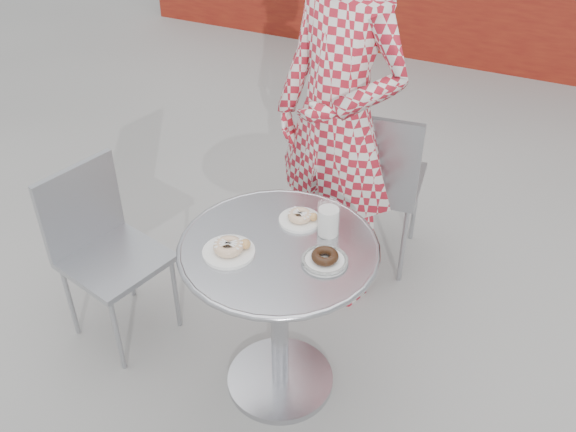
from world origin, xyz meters
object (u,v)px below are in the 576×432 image
at_px(chair_far, 374,211).
at_px(plate_far, 301,218).
at_px(bistro_table, 279,283).
at_px(milk_cup, 328,220).
at_px(plate_near, 230,249).
at_px(chair_left, 120,288).
at_px(plate_checker, 325,259).
at_px(seated_person, 339,120).

distance_m(chair_far, plate_far, 0.94).
distance_m(bistro_table, milk_cup, 0.31).
bearing_deg(plate_near, chair_far, 79.21).
bearing_deg(plate_far, chair_left, -167.10).
distance_m(chair_left, plate_checker, 1.08).
relative_size(seated_person, milk_cup, 13.74).
bearing_deg(seated_person, plate_near, -76.66).
bearing_deg(plate_checker, chair_left, 179.96).
xyz_separation_m(bistro_table, plate_checker, (0.18, -0.01, 0.19)).
height_order(chair_far, chair_left, chair_far).
relative_size(chair_far, chair_left, 1.11).
relative_size(chair_left, plate_near, 4.33).
bearing_deg(seated_person, chair_left, -116.02).
bearing_deg(milk_cup, bistro_table, -133.08).
xyz_separation_m(chair_far, plate_far, (-0.06, -0.81, 0.48)).
bearing_deg(chair_left, chair_far, -26.32).
height_order(chair_far, milk_cup, chair_far).
xyz_separation_m(bistro_table, seated_person, (-0.05, 0.69, 0.34)).
height_order(plate_near, milk_cup, milk_cup).
relative_size(chair_left, milk_cup, 6.16).
relative_size(chair_far, plate_far, 5.65).
relative_size(seated_person, plate_far, 11.37).
xyz_separation_m(chair_far, plate_near, (-0.21, -1.08, 0.48)).
distance_m(seated_person, plate_far, 0.55).
bearing_deg(milk_cup, plate_near, -137.23).
bearing_deg(plate_checker, milk_cup, 108.21).
distance_m(plate_far, plate_near, 0.31).
distance_m(seated_person, milk_cup, 0.59).
distance_m(seated_person, plate_near, 0.82).
distance_m(chair_far, seated_person, 0.69).
distance_m(chair_far, milk_cup, 0.99).
xyz_separation_m(chair_far, milk_cup, (0.06, -0.83, 0.52)).
bearing_deg(bistro_table, milk_cup, 46.92).
bearing_deg(plate_far, plate_checker, -46.53).
bearing_deg(plate_checker, bistro_table, 175.78).
xyz_separation_m(bistro_table, chair_left, (-0.78, -0.01, -0.31)).
bearing_deg(plate_near, bistro_table, 38.24).
bearing_deg(bistro_table, seated_person, 93.85).
xyz_separation_m(bistro_table, plate_near, (-0.14, -0.11, 0.20)).
bearing_deg(plate_checker, chair_far, 96.57).
xyz_separation_m(plate_far, plate_near, (-0.15, -0.28, 0.00)).
bearing_deg(plate_checker, plate_far, 133.47).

